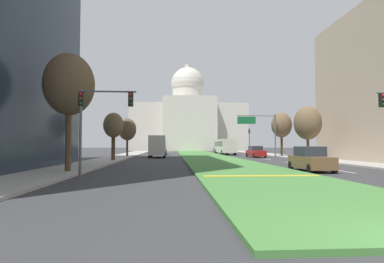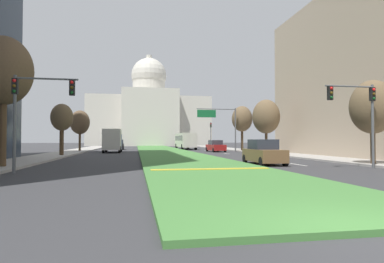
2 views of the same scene
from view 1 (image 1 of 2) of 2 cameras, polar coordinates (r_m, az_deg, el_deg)
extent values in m
plane|color=#333335|center=(54.12, 1.75, -4.43)|extent=(260.00, 260.00, 0.00)
cube|color=#427A38|center=(49.29, 2.28, -4.55)|extent=(7.34, 87.41, 0.14)
cube|color=gold|center=(18.27, 12.63, -7.92)|extent=(6.60, 0.50, 0.04)
cube|color=silver|center=(24.84, 26.40, -6.61)|extent=(0.16, 2.40, 0.01)
cube|color=silver|center=(34.37, 17.52, -5.50)|extent=(0.16, 2.40, 0.01)
cube|color=silver|center=(41.67, 13.67, -4.97)|extent=(0.16, 2.40, 0.01)
cube|color=silver|center=(53.15, 9.84, -4.42)|extent=(0.16, 2.40, 0.01)
cube|color=silver|center=(62.42, 7.80, -4.13)|extent=(0.16, 2.40, 0.01)
cube|color=silver|center=(67.24, 6.97, -4.00)|extent=(0.16, 2.40, 0.01)
cube|color=silver|center=(74.64, 5.90, -3.84)|extent=(0.16, 2.40, 0.01)
cube|color=#9E9991|center=(44.87, -13.73, -4.69)|extent=(4.00, 87.41, 0.15)
cube|color=#9E9991|center=(47.69, 18.56, -4.49)|extent=(4.00, 87.41, 0.15)
cube|color=beige|center=(102.67, -0.80, 0.61)|extent=(35.88, 20.21, 14.53)
cube|color=beige|center=(90.65, -0.42, 1.46)|extent=(15.79, 4.00, 15.98)
cylinder|color=beige|center=(103.68, -0.80, 6.14)|extent=(10.09, 10.09, 5.51)
sphere|color=beige|center=(104.47, -0.80, 8.68)|extent=(10.99, 10.99, 10.99)
cylinder|color=beige|center=(105.53, -0.80, 11.32)|extent=(1.80, 1.80, 3.00)
cylinder|color=#515456|center=(19.20, -19.75, -0.28)|extent=(0.16, 0.16, 5.20)
cube|color=black|center=(19.37, -19.67, 5.64)|extent=(0.28, 0.24, 0.84)
sphere|color=red|center=(19.28, -19.77, 6.52)|extent=(0.18, 0.18, 0.18)
sphere|color=#4C380F|center=(19.24, -19.78, 5.70)|extent=(0.18, 0.18, 0.18)
sphere|color=#0F4219|center=(19.20, -19.79, 4.87)|extent=(0.18, 0.18, 0.18)
cylinder|color=#515456|center=(19.06, -14.98, 7.08)|extent=(3.20, 0.10, 0.10)
cube|color=black|center=(18.78, -11.15, 5.80)|extent=(0.28, 0.24, 0.84)
sphere|color=red|center=(18.69, -11.20, 6.71)|extent=(0.18, 0.18, 0.18)
sphere|color=#4C380F|center=(18.64, -11.20, 5.86)|extent=(0.18, 0.18, 0.18)
sphere|color=#0F4219|center=(18.61, -11.21, 5.01)|extent=(0.18, 0.18, 0.18)
cube|color=black|center=(22.01, 31.43, 4.90)|extent=(0.28, 0.24, 0.84)
sphere|color=red|center=(21.93, 31.62, 5.67)|extent=(0.18, 0.18, 0.18)
sphere|color=#4C380F|center=(21.90, 31.64, 4.94)|extent=(0.18, 0.18, 0.18)
sphere|color=#0F4219|center=(21.87, 31.65, 4.22)|extent=(0.18, 0.18, 0.18)
cylinder|color=#515456|center=(63.59, 10.45, -1.74)|extent=(0.16, 0.16, 5.20)
cube|color=black|center=(63.64, 10.43, 0.06)|extent=(0.28, 0.24, 0.84)
sphere|color=red|center=(63.52, 10.46, 0.32)|extent=(0.18, 0.18, 0.18)
sphere|color=#4C380F|center=(63.51, 10.46, 0.07)|extent=(0.18, 0.18, 0.18)
sphere|color=#0F4219|center=(63.50, 10.47, -0.18)|extent=(0.18, 0.18, 0.18)
cylinder|color=#515456|center=(49.09, 14.98, -0.76)|extent=(0.20, 0.20, 6.50)
cylinder|color=#515456|center=(48.41, 11.63, 2.84)|extent=(5.90, 0.12, 0.12)
cube|color=#146033|center=(47.93, 9.95, 2.04)|extent=(2.80, 0.08, 1.10)
cylinder|color=#4C3823|center=(22.58, -21.71, -0.83)|extent=(0.38, 0.38, 4.97)
ellipsoid|color=brown|center=(22.94, -21.57, 8.04)|extent=(3.37, 3.37, 4.21)
cylinder|color=#4C3823|center=(36.90, -14.22, -2.64)|extent=(0.43, 0.43, 3.44)
ellipsoid|color=brown|center=(36.97, -14.18, 1.14)|extent=(2.30, 2.30, 2.88)
cylinder|color=#4C3823|center=(40.42, 20.46, -2.47)|extent=(0.32, 0.32, 3.54)
ellipsoid|color=brown|center=(40.51, 20.40, 1.49)|extent=(3.29, 3.29, 4.11)
cylinder|color=#4C3823|center=(50.20, -11.78, -2.57)|extent=(0.33, 0.33, 3.45)
ellipsoid|color=brown|center=(50.25, -11.76, 0.40)|extent=(2.81, 2.81, 3.51)
cylinder|color=#4C3823|center=(51.31, 16.10, -2.20)|extent=(0.36, 0.36, 4.03)
ellipsoid|color=brown|center=(51.41, 16.06, 1.16)|extent=(3.18, 3.18, 3.97)
cube|color=brown|center=(24.26, 20.91, -5.27)|extent=(1.93, 4.49, 0.87)
cube|color=#282D38|center=(24.39, 20.72, -3.41)|extent=(1.65, 2.17, 0.71)
cylinder|color=black|center=(23.02, 24.58, -6.21)|extent=(0.24, 0.65, 0.64)
cylinder|color=black|center=(22.33, 20.76, -6.39)|extent=(0.24, 0.65, 0.64)
cylinder|color=black|center=(26.23, 21.07, -5.76)|extent=(0.24, 0.65, 0.64)
cylinder|color=black|center=(25.62, 17.64, -5.90)|extent=(0.24, 0.65, 0.64)
cube|color=maroon|center=(47.61, 11.61, -3.90)|extent=(2.14, 4.34, 0.82)
cube|color=#282D38|center=(47.76, 11.53, -3.01)|extent=(1.76, 2.13, 0.67)
cylinder|color=black|center=(46.35, 13.28, -4.31)|extent=(0.26, 0.65, 0.64)
cylinder|color=black|center=(45.78, 11.30, -4.36)|extent=(0.26, 0.65, 0.64)
cylinder|color=black|center=(49.46, 11.90, -4.20)|extent=(0.26, 0.65, 0.64)
cylinder|color=black|center=(48.93, 10.03, -4.23)|extent=(0.26, 0.65, 0.64)
cube|color=black|center=(59.06, -5.55, -3.61)|extent=(1.87, 4.34, 0.86)
cube|color=#282D38|center=(58.87, -5.55, -2.85)|extent=(1.60, 2.10, 0.70)
cylinder|color=black|center=(60.78, -6.30, -3.88)|extent=(0.24, 0.65, 0.64)
cylinder|color=black|center=(60.76, -4.79, -3.89)|extent=(0.24, 0.65, 0.64)
cylinder|color=black|center=(57.38, -6.37, -3.97)|extent=(0.24, 0.65, 0.64)
cylinder|color=black|center=(57.36, -4.77, -3.98)|extent=(0.24, 0.65, 0.64)
cube|color=black|center=(77.22, 5.54, -3.31)|extent=(1.83, 4.32, 0.87)
cube|color=#282D38|center=(77.38, 5.51, -2.73)|extent=(1.59, 2.08, 0.71)
cylinder|color=black|center=(75.67, 6.33, -3.58)|extent=(0.23, 0.64, 0.64)
cylinder|color=black|center=(75.44, 5.12, -3.59)|extent=(0.23, 0.64, 0.64)
cylinder|color=black|center=(79.02, 5.94, -3.53)|extent=(0.23, 0.64, 0.64)
cylinder|color=black|center=(78.80, 4.78, -3.54)|extent=(0.23, 0.64, 0.64)
cube|color=black|center=(90.78, 4.39, -3.18)|extent=(2.20, 4.61, 0.85)
cube|color=#282D38|center=(90.95, 4.36, -2.69)|extent=(1.81, 2.26, 0.70)
cylinder|color=black|center=(89.22, 5.17, -3.40)|extent=(0.26, 0.65, 0.64)
cylinder|color=black|center=(88.85, 4.08, -3.41)|extent=(0.26, 0.65, 0.64)
cylinder|color=black|center=(92.73, 4.68, -3.36)|extent=(0.26, 0.65, 0.64)
cylinder|color=black|center=(92.38, 3.63, -3.37)|extent=(0.26, 0.65, 0.64)
cube|color=navy|center=(48.69, -6.21, -2.94)|extent=(2.30, 2.00, 2.20)
cube|color=beige|center=(45.49, -6.38, -2.54)|extent=(2.30, 4.40, 2.80)
cylinder|color=black|center=(48.77, -7.45, -4.10)|extent=(0.30, 0.90, 0.90)
cylinder|color=black|center=(48.68, -4.97, -4.12)|extent=(0.30, 0.90, 0.90)
cylinder|color=black|center=(44.48, -7.81, -4.27)|extent=(0.30, 0.90, 0.90)
cylinder|color=black|center=(44.38, -5.10, -4.29)|extent=(0.30, 0.90, 0.90)
cube|color=beige|center=(60.06, 5.99, -2.59)|extent=(2.50, 11.00, 2.50)
cube|color=#232833|center=(60.06, 5.99, -2.25)|extent=(2.52, 10.12, 0.90)
cylinder|color=black|center=(56.06, 7.90, -3.82)|extent=(0.32, 1.00, 1.00)
cylinder|color=black|center=(55.64, 5.57, -3.84)|extent=(0.32, 1.00, 1.00)
cylinder|color=black|center=(64.11, 6.43, -3.64)|extent=(0.32, 1.00, 1.00)
cylinder|color=black|center=(63.75, 4.39, -3.66)|extent=(0.32, 1.00, 1.00)
camera|label=2|loc=(0.98, 85.89, -10.25)|focal=30.33mm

